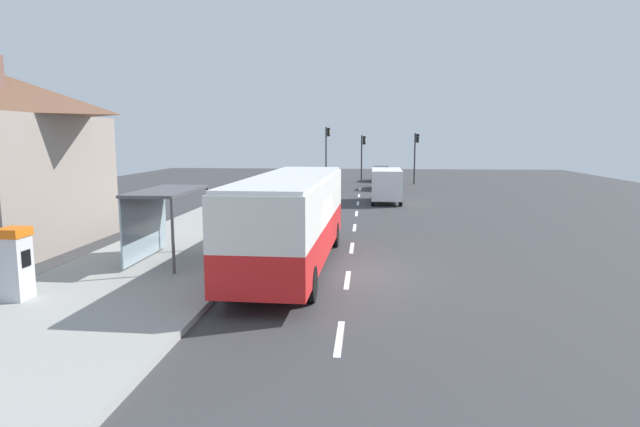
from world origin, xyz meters
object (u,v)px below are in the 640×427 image
object	(u,v)px
sedan_far	(381,173)
bus_shelter	(159,206)
sedan_near	(384,180)
traffic_light_near_side	(416,150)
bus	(292,216)
recycling_bin_yellow	(234,239)
recycling_bin_green	(229,242)
white_van	(386,183)
ticket_machine	(16,263)
traffic_light_far_side	(327,146)
traffic_light_median	(363,151)

from	to	relation	value
sedan_far	bus_shelter	size ratio (longest dim) A/B	1.11
sedan_near	traffic_light_near_side	bearing A→B (deg)	59.06
bus	bus_shelter	size ratio (longest dim) A/B	2.77
bus	recycling_bin_yellow	size ratio (longest dim) A/B	11.66
recycling_bin_green	bus_shelter	world-z (taller)	bus_shelter
white_van	bus_shelter	distance (m)	21.14
sedan_near	bus_shelter	world-z (taller)	bus_shelter
recycling_bin_yellow	ticket_machine	bearing A→B (deg)	-122.98
bus	recycling_bin_green	bearing A→B (deg)	156.00
recycling_bin_green	bus	bearing A→B (deg)	-24.00
traffic_light_far_side	traffic_light_median	distance (m)	3.63
traffic_light_near_side	recycling_bin_green	bearing A→B (deg)	-106.22
traffic_light_far_side	bus_shelter	bearing A→B (deg)	-95.38
traffic_light_near_side	sedan_near	bearing A→B (deg)	-120.94
bus	ticket_machine	world-z (taller)	bus
recycling_bin_yellow	recycling_bin_green	bearing A→B (deg)	-90.00
recycling_bin_green	ticket_machine	bearing A→B (deg)	-125.99
sedan_near	sedan_far	distance (m)	8.78
ticket_machine	traffic_light_far_side	bearing A→B (deg)	82.37
bus	sedan_far	size ratio (longest dim) A/B	2.49
sedan_near	traffic_light_far_side	bearing A→B (deg)	131.32
white_van	sedan_far	xyz separation A→B (m)	(0.10, 18.46, -0.55)
recycling_bin_green	traffic_light_far_side	xyz separation A→B (m)	(1.09, 34.14, 2.97)
bus	traffic_light_median	distance (m)	36.14
recycling_bin_yellow	traffic_light_far_side	distance (m)	33.59
bus_shelter	white_van	bearing A→B (deg)	65.94
bus	ticket_machine	bearing A→B (deg)	-144.80
bus	traffic_light_far_side	world-z (taller)	traffic_light_far_side
ticket_machine	recycling_bin_green	size ratio (longest dim) A/B	2.04
ticket_machine	recycling_bin_green	distance (m)	7.27
recycling_bin_yellow	traffic_light_median	bearing A→B (deg)	82.34
sedan_far	ticket_machine	distance (m)	43.99
sedan_near	recycling_bin_yellow	size ratio (longest dim) A/B	4.73
recycling_bin_yellow	traffic_light_median	distance (m)	34.64
bus	sedan_near	bearing A→B (deg)	82.16
bus_shelter	recycling_bin_green	bearing A→B (deg)	23.75
sedan_near	recycling_bin_green	xyz separation A→B (m)	(-6.50, -28.00, -0.14)
sedan_near	traffic_light_near_side	size ratio (longest dim) A/B	0.92
sedan_near	traffic_light_median	xyz separation A→B (m)	(-1.89, 6.95, 2.35)
recycling_bin_green	bus_shelter	distance (m)	2.81
ticket_machine	bus_shelter	xyz separation A→B (m)	(2.05, 4.90, 0.93)
white_van	traffic_light_near_side	bearing A→B (deg)	77.61
sedan_near	traffic_light_median	size ratio (longest dim) A/B	0.96
sedan_near	bus_shelter	distance (m)	30.28
white_van	recycling_bin_green	size ratio (longest dim) A/B	5.51
sedan_far	recycling_bin_green	world-z (taller)	sedan_far
white_van	traffic_light_median	distance (m)	16.82
sedan_far	traffic_light_median	size ratio (longest dim) A/B	0.95
bus	recycling_bin_green	size ratio (longest dim) A/B	11.66
traffic_light_far_side	traffic_light_median	size ratio (longest dim) A/B	1.17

